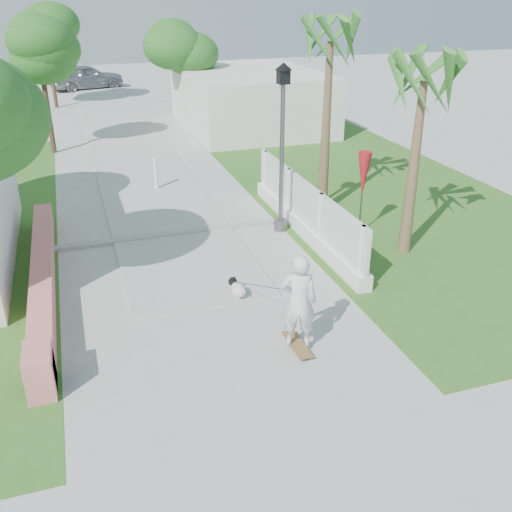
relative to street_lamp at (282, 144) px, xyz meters
name	(u,v)px	position (x,y,z in m)	size (l,w,h in m)	color
ground	(236,361)	(-2.90, -5.50, -2.43)	(90.00, 90.00, 0.00)	#B7B7B2
path_strip	(119,126)	(-2.90, 14.50, -2.40)	(3.20, 36.00, 0.06)	#B7B7B2
curb	(174,234)	(-2.90, 0.50, -2.38)	(6.50, 0.25, 0.10)	#999993
grass_right	(369,188)	(4.10, 2.50, -2.42)	(8.00, 20.00, 0.01)	#396620
pink_wall	(43,284)	(-6.20, -1.95, -2.11)	(0.45, 8.20, 0.80)	#D2766C
lattice_fence	(305,216)	(0.50, -0.50, -1.88)	(0.35, 7.00, 1.50)	white
building_right	(250,99)	(3.10, 12.50, -1.13)	(6.00, 8.00, 2.60)	silver
street_lamp	(282,144)	(0.00, 0.00, 0.00)	(0.44, 0.44, 4.44)	#59595E
bollard	(156,173)	(-2.70, 4.50, -1.84)	(0.14, 0.14, 1.09)	white
patio_umbrella	(364,175)	(1.90, -1.00, -0.74)	(0.36, 0.36, 2.30)	#59595E
tree_path_left	(40,54)	(-5.88, 10.48, 1.39)	(3.40, 3.40, 5.23)	#4C3826
tree_path_right	(181,48)	(0.32, 14.48, 1.07)	(3.00, 3.00, 4.79)	#4C3826
tree_path_far	(46,34)	(-5.68, 20.48, 1.39)	(3.20, 3.20, 5.17)	#4C3826
palm_far	(330,54)	(1.70, 1.00, 2.06)	(1.80, 1.80, 5.30)	brown
palm_near	(423,92)	(2.50, -2.30, 1.53)	(1.80, 1.80, 4.70)	brown
skateboarder	(277,293)	(-1.90, -4.90, -1.52)	(0.88, 2.86, 1.93)	brown
dog	(237,288)	(-2.23, -3.31, -2.18)	(0.41, 0.64, 0.45)	silver
parked_car	(86,77)	(-3.68, 26.42, -1.63)	(1.87, 4.66, 1.59)	#A5A7AD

